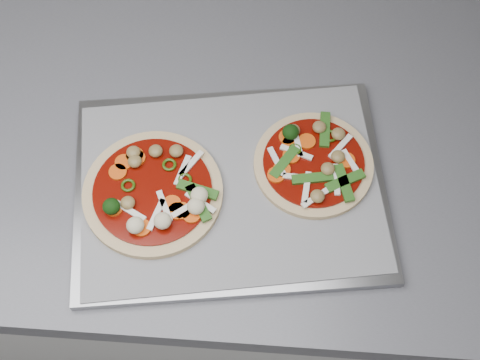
{
  "coord_description": "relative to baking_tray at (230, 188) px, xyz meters",
  "views": [
    {
      "loc": [
        0.06,
        0.79,
        1.74
      ],
      "look_at": [
        0.02,
        1.22,
        0.93
      ],
      "focal_mm": 50.0,
      "sensor_mm": 36.0,
      "label": 1
    }
  ],
  "objects": [
    {
      "name": "baking_tray",
      "position": [
        0.0,
        0.0,
        0.0
      ],
      "size": [
        0.47,
        0.38,
        0.01
      ],
      "primitive_type": "cube",
      "rotation": [
        0.0,
        0.0,
        0.14
      ],
      "color": "gray",
      "rests_on": "countertop"
    },
    {
      "name": "pizza_right",
      "position": [
        0.11,
        0.04,
        0.02
      ],
      "size": [
        0.18,
        0.18,
        0.03
      ],
      "rotation": [
        0.0,
        0.0,
        0.1
      ],
      "color": "#DBBD88",
      "rests_on": "parchment"
    },
    {
      "name": "base_cabinet",
      "position": [
        -0.01,
        0.08,
        -0.48
      ],
      "size": [
        3.6,
        0.6,
        0.86
      ],
      "primitive_type": "cube",
      "color": "silver",
      "rests_on": "ground"
    },
    {
      "name": "parchment",
      "position": [
        0.0,
        0.0,
        0.01
      ],
      "size": [
        0.46,
        0.37,
        0.0
      ],
      "primitive_type": "cube",
      "rotation": [
        0.0,
        0.0,
        0.17
      ],
      "color": "gray",
      "rests_on": "baking_tray"
    },
    {
      "name": "countertop",
      "position": [
        -0.01,
        0.08,
        -0.03
      ],
      "size": [
        3.6,
        0.6,
        0.04
      ],
      "primitive_type": "cube",
      "color": "slate",
      "rests_on": "base_cabinet"
    },
    {
      "name": "pizza_left",
      "position": [
        -0.1,
        -0.02,
        0.02
      ],
      "size": [
        0.22,
        0.22,
        0.03
      ],
      "rotation": [
        0.0,
        0.0,
        -0.15
      ],
      "color": "#DBBD88",
      "rests_on": "parchment"
    }
  ]
}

